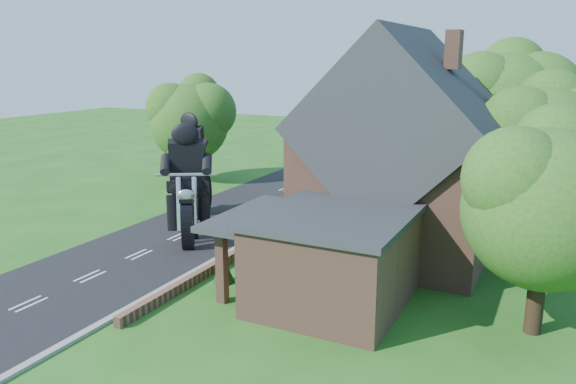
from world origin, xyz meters
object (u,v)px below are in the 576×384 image
at_px(house, 401,160).
at_px(motorcycle_lead, 190,227).
at_px(garden_wall, 272,234).
at_px(annex, 331,257).
at_px(motorcycle_follow, 195,199).

xyz_separation_m(house, motorcycle_lead, (-9.24, -3.75, -3.45)).
height_order(garden_wall, annex, annex).
bearing_deg(motorcycle_lead, house, 171.61).
distance_m(garden_wall, motorcycle_lead, 4.16).
xyz_separation_m(garden_wall, house, (6.19, 1.00, 4.14)).
bearing_deg(house, motorcycle_lead, -157.93).
bearing_deg(motorcycle_follow, annex, 151.92).
height_order(garden_wall, motorcycle_follow, motorcycle_follow).
bearing_deg(annex, house, 84.76).
bearing_deg(house, garden_wall, -170.83).
distance_m(garden_wall, house, 7.52).
bearing_deg(house, annex, -95.24).
bearing_deg(motorcycle_follow, garden_wall, 167.67).
bearing_deg(house, motorcycle_follow, 175.48).
bearing_deg(motorcycle_follow, motorcycle_lead, 128.91).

